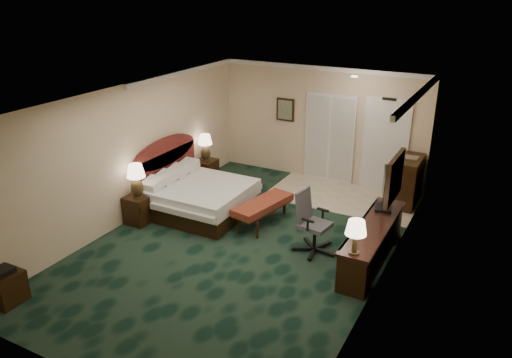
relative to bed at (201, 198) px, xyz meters
The scene contains 25 objects.
floor 1.67m from the bed, 28.87° to the right, with size 5.00×7.50×0.00m, color black.
ceiling 2.91m from the bed, 28.87° to the right, with size 5.00×7.50×0.00m, color white.
wall_back 3.45m from the bed, 64.00° to the left, with size 5.00×0.00×2.70m, color beige.
wall_front 4.88m from the bed, 72.41° to the right, with size 5.00×0.00×2.70m, color beige.
wall_left 1.69m from the bed, 143.11° to the right, with size 0.00×7.50×2.70m, color beige.
wall_right 4.15m from the bed, 11.40° to the right, with size 0.00×7.50×2.70m, color beige.
crown_molding 2.87m from the bed, 28.87° to the right, with size 5.00×7.50×0.10m, color white, non-canonical shape.
tile_patch 3.16m from the bed, 41.96° to the left, with size 3.20×1.70×0.01m, color beige.
headboard 1.09m from the bed, 168.38° to the left, with size 0.12×2.00×1.40m, color #4A121A, non-canonical shape.
entry_door 4.25m from the bed, 44.36° to the left, with size 1.02×0.06×2.18m, color white.
closet_doors 3.45m from the bed, 59.88° to the left, with size 1.20×0.06×2.10m, color #B6B6B6.
wall_art 3.24m from the bed, 79.48° to the left, with size 0.45×0.06×0.55m, color #456253.
wall_mirror 4.10m from the bed, ahead, with size 0.05×0.95×0.75m, color white.
bed is the anchor object (origin of this frame).
nightstand_near 1.25m from the bed, 130.69° to the right, with size 0.45×0.51×0.56m, color black.
nightstand_far 1.67m from the bed, 119.38° to the left, with size 0.43×0.50×0.54m, color black.
lamp_near 1.39m from the bed, 128.54° to the right, with size 0.36×0.36×0.67m, color black, non-canonical shape.
lamp_far 1.79m from the bed, 119.41° to the left, with size 0.33×0.33×0.62m, color black, non-canonical shape.
bed_bench 1.38m from the bed, ahead, with size 0.48×1.40×0.47m, color brown.
side_table 4.04m from the bed, 101.48° to the right, with size 0.45×0.45×0.49m, color black.
desk 3.67m from the bed, ahead, with size 0.51×2.39×0.69m, color black.
tv 3.72m from the bed, ahead, with size 0.07×0.88×0.69m, color black.
desk_lamp 3.95m from the bed, 19.95° to the right, with size 0.32×0.32×0.55m, color black, non-canonical shape.
desk_chair 2.72m from the bed, ahead, with size 0.64×0.60×1.11m, color #46464B, non-canonical shape.
minibar 4.35m from the bed, 33.62° to the left, with size 0.55×0.98×1.04m, color black.
Camera 1 is at (3.97, -6.95, 4.47)m, focal length 35.00 mm.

